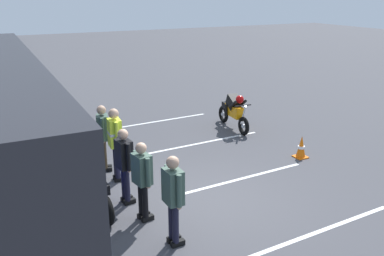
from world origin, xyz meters
name	(u,v)px	position (x,y,z in m)	size (l,w,h in m)	color
ground_plane	(203,200)	(0.00, 0.00, 0.00)	(80.00, 80.00, 0.00)	#424247
spectator_far_left	(173,193)	(-1.21, 1.24, 1.03)	(0.57, 0.32, 1.73)	black
spectator_left	(142,175)	(-0.16, 1.43, 0.98)	(0.58, 0.36, 1.65)	black
spectator_centre	(124,160)	(0.67, 1.52, 1.00)	(0.58, 0.34, 1.69)	black
spectator_right	(115,138)	(1.85, 1.36, 1.09)	(0.57, 0.34, 1.81)	black
spectator_far_right	(103,133)	(2.56, 1.46, 1.02)	(0.57, 0.38, 1.72)	#473823
parked_motorcycle_silver	(95,188)	(0.72, 2.17, 0.48)	(2.05, 0.58, 0.99)	black
stunt_motorcycle	(234,111)	(3.95, -3.29, 0.61)	(2.05, 0.59, 1.23)	black
traffic_cone	(301,147)	(0.96, -3.60, 0.30)	(0.34, 0.34, 0.63)	orange
bay_line_b	(321,231)	(-2.10, -1.45, 0.00)	(0.26, 3.77, 0.01)	white
bay_line_c	(244,178)	(0.54, -1.45, 0.00)	(0.25, 3.55, 0.01)	white
bay_line_d	(195,144)	(3.19, -1.45, 0.00)	(0.29, 4.53, 0.01)	white
bay_line_e	(161,121)	(5.83, -1.45, 0.00)	(0.25, 3.57, 0.01)	white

